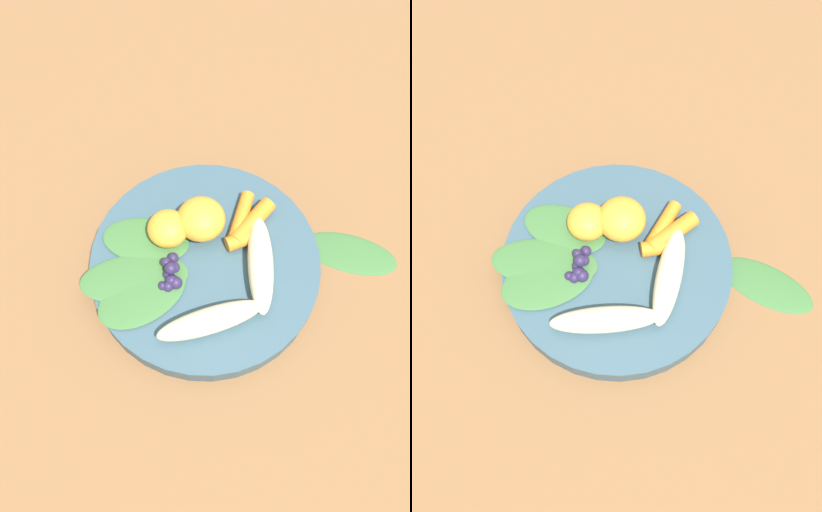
# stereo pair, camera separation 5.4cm
# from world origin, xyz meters

# --- Properties ---
(ground_plane) EXTENTS (2.40, 2.40, 0.00)m
(ground_plane) POSITION_xyz_m (0.00, 0.00, 0.00)
(ground_plane) COLOR brown
(bowl) EXTENTS (0.26, 0.26, 0.03)m
(bowl) POSITION_xyz_m (0.00, 0.00, 0.01)
(bowl) COLOR #385666
(bowl) RESTS_ON ground_plane
(banana_peeled_left) EXTENTS (0.08, 0.11, 0.03)m
(banana_peeled_left) POSITION_xyz_m (0.05, -0.04, 0.04)
(banana_peeled_left) COLOR beige
(banana_peeled_left) RESTS_ON bowl
(banana_peeled_right) EXTENTS (0.12, 0.04, 0.03)m
(banana_peeled_right) POSITION_xyz_m (-0.03, -0.07, 0.04)
(banana_peeled_right) COLOR beige
(banana_peeled_right) RESTS_ON bowl
(orange_segment_near) EXTENTS (0.05, 0.05, 0.03)m
(orange_segment_near) POSITION_xyz_m (-0.02, 0.05, 0.05)
(orange_segment_near) COLOR #F4A833
(orange_segment_near) RESTS_ON bowl
(orange_segment_far) EXTENTS (0.05, 0.05, 0.04)m
(orange_segment_far) POSITION_xyz_m (0.01, 0.04, 0.05)
(orange_segment_far) COLOR #F4A833
(orange_segment_far) RESTS_ON bowl
(carrot_front) EXTENTS (0.05, 0.02, 0.02)m
(carrot_front) POSITION_xyz_m (0.05, 0.00, 0.04)
(carrot_front) COLOR orange
(carrot_front) RESTS_ON bowl
(carrot_mid_left) EXTENTS (0.06, 0.04, 0.02)m
(carrot_mid_left) POSITION_xyz_m (0.07, 0.01, 0.04)
(carrot_mid_left) COLOR orange
(carrot_mid_left) RESTS_ON bowl
(carrot_mid_right) EXTENTS (0.06, 0.06, 0.02)m
(carrot_mid_right) POSITION_xyz_m (0.06, 0.03, 0.04)
(carrot_mid_right) COLOR orange
(carrot_mid_right) RESTS_ON bowl
(blueberry_pile) EXTENTS (0.03, 0.04, 0.02)m
(blueberry_pile) POSITION_xyz_m (-0.04, -0.00, 0.04)
(blueberry_pile) COLOR #2D234C
(blueberry_pile) RESTS_ON bowl
(coconut_shred_patch) EXTENTS (0.05, 0.05, 0.00)m
(coconut_shred_patch) POSITION_xyz_m (-0.06, 0.02, 0.03)
(coconut_shred_patch) COLOR white
(coconut_shred_patch) RESTS_ON bowl
(kale_leaf_left) EXTENTS (0.11, 0.10, 0.01)m
(kale_leaf_left) POSITION_xyz_m (-0.05, 0.05, 0.03)
(kale_leaf_left) COLOR #3D7038
(kale_leaf_left) RESTS_ON bowl
(kale_leaf_right) EXTENTS (0.13, 0.09, 0.01)m
(kale_leaf_right) POSITION_xyz_m (-0.08, 0.01, 0.03)
(kale_leaf_right) COLOR #3D7038
(kale_leaf_right) RESTS_ON bowl
(kale_leaf_rear) EXTENTS (0.11, 0.08, 0.01)m
(kale_leaf_rear) POSITION_xyz_m (-0.08, -0.01, 0.03)
(kale_leaf_rear) COLOR #3D7038
(kale_leaf_rear) RESTS_ON bowl
(kale_leaf_stray) EXTENTS (0.12, 0.11, 0.01)m
(kale_leaf_stray) POSITION_xyz_m (0.16, -0.06, 0.00)
(kale_leaf_stray) COLOR #3D7038
(kale_leaf_stray) RESTS_ON ground_plane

